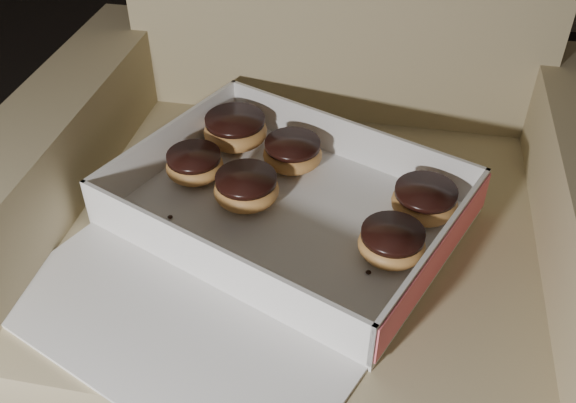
{
  "coord_description": "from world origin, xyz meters",
  "views": [
    {
      "loc": [
        0.12,
        -0.02,
        0.97
      ],
      "look_at": [
        -0.01,
        0.64,
        0.42
      ],
      "focal_mm": 40.0,
      "sensor_mm": 36.0,
      "label": 1
    }
  ],
  "objects": [
    {
      "name": "donut_e",
      "position": [
        -0.03,
        0.75,
        0.42
      ],
      "size": [
        0.09,
        0.09,
        0.04
      ],
      "color": "#C58E44",
      "rests_on": "bakery_box"
    },
    {
      "name": "donut_b",
      "position": [
        0.13,
        0.58,
        0.42
      ],
      "size": [
        0.08,
        0.08,
        0.04
      ],
      "color": "#C58E44",
      "rests_on": "bakery_box"
    },
    {
      "name": "donut_d",
      "position": [
        -0.16,
        0.69,
        0.42
      ],
      "size": [
        0.08,
        0.08,
        0.04
      ],
      "color": "#C58E44",
      "rests_on": "bakery_box"
    },
    {
      "name": "donut_a",
      "position": [
        -0.12,
        0.79,
        0.43
      ],
      "size": [
        0.1,
        0.1,
        0.05
      ],
      "color": "#C58E44",
      "rests_on": "bakery_box"
    },
    {
      "name": "donut_c",
      "position": [
        -0.07,
        0.65,
        0.42
      ],
      "size": [
        0.09,
        0.09,
        0.05
      ],
      "color": "#C58E44",
      "rests_on": "bakery_box"
    },
    {
      "name": "bakery_box",
      "position": [
        -0.03,
        0.6,
        0.41
      ],
      "size": [
        0.59,
        0.63,
        0.07
      ],
      "rotation": [
        0.0,
        0.0,
        -0.4
      ],
      "color": "silver",
      "rests_on": "armchair"
    },
    {
      "name": "crumb_a",
      "position": [
        -0.17,
        0.6,
        0.4
      ],
      "size": [
        0.01,
        0.01,
        0.0
      ],
      "primitive_type": "ellipsoid",
      "color": "black",
      "rests_on": "bakery_box"
    },
    {
      "name": "crumb_d",
      "position": [
        0.12,
        0.46,
        0.4
      ],
      "size": [
        0.01,
        0.01,
        0.0
      ],
      "primitive_type": "ellipsoid",
      "color": "black",
      "rests_on": "bakery_box"
    },
    {
      "name": "donut_f",
      "position": [
        0.17,
        0.67,
        0.42
      ],
      "size": [
        0.09,
        0.09,
        0.04
      ],
      "color": "#C58E44",
      "rests_on": "bakery_box"
    },
    {
      "name": "crumb_c",
      "position": [
        0.11,
        0.54,
        0.4
      ],
      "size": [
        0.01,
        0.01,
        0.0
      ],
      "primitive_type": "ellipsoid",
      "color": "black",
      "rests_on": "bakery_box"
    },
    {
      "name": "armchair",
      "position": [
        0.01,
        0.7,
        0.27
      ],
      "size": [
        0.84,
        0.71,
        0.87
      ],
      "color": "#9D8764",
      "rests_on": "floor"
    },
    {
      "name": "crumb_b",
      "position": [
        -0.1,
        0.65,
        0.4
      ],
      "size": [
        0.01,
        0.01,
        0.0
      ],
      "primitive_type": "ellipsoid",
      "color": "black",
      "rests_on": "bakery_box"
    }
  ]
}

